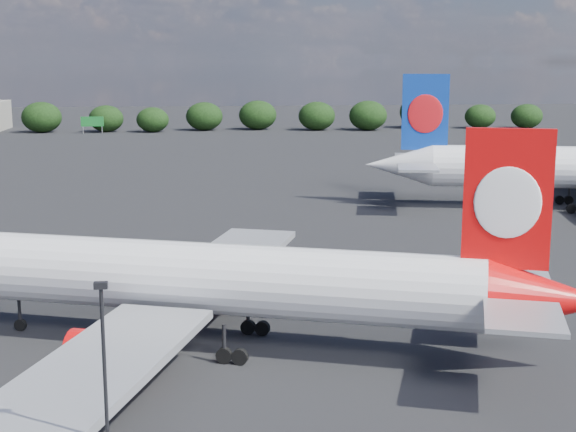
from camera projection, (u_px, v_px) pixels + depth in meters
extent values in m
plane|color=black|center=(124.00, 210.00, 104.29)|extent=(500.00, 500.00, 0.00)
cylinder|color=white|center=(209.00, 278.00, 53.41)|extent=(35.57, 16.40, 4.74)
cone|color=red|center=(551.00, 299.00, 48.68)|extent=(8.73, 6.99, 4.74)
cube|color=red|center=(507.00, 199.00, 48.15)|extent=(5.08, 2.17, 8.53)
ellipsoid|color=white|center=(507.00, 203.00, 47.91)|extent=(3.82, 1.50, 4.36)
ellipsoid|color=white|center=(507.00, 201.00, 48.46)|extent=(3.82, 1.50, 4.36)
cube|color=gray|center=(524.00, 317.00, 44.03)|extent=(5.91, 6.78, 0.28)
cube|color=gray|center=(514.00, 270.00, 54.02)|extent=(5.91, 6.78, 0.28)
cube|color=gray|center=(101.00, 364.00, 42.30)|extent=(12.10, 19.94, 0.52)
cube|color=gray|center=(234.00, 256.00, 65.92)|extent=(12.10, 19.94, 0.52)
cylinder|color=red|center=(108.00, 352.00, 47.49)|extent=(5.32, 3.99, 2.56)
cube|color=gray|center=(108.00, 342.00, 47.36)|extent=(2.06, 0.96, 1.14)
cylinder|color=red|center=(194.00, 284.00, 62.02)|extent=(5.32, 3.99, 2.56)
cube|color=gray|center=(193.00, 276.00, 61.89)|extent=(2.06, 0.96, 1.14)
cylinder|color=black|center=(224.00, 342.00, 50.90)|extent=(0.34, 0.34, 2.37)
cylinder|color=black|center=(224.00, 355.00, 51.07)|extent=(1.13, 0.75, 1.04)
cylinder|color=black|center=(240.00, 357.00, 50.85)|extent=(1.13, 0.75, 1.04)
cylinder|color=black|center=(248.00, 315.00, 56.35)|extent=(0.34, 0.34, 2.37)
cylinder|color=black|center=(248.00, 327.00, 56.52)|extent=(1.13, 0.75, 1.04)
cylinder|color=black|center=(262.00, 328.00, 56.30)|extent=(1.13, 0.75, 1.04)
cylinder|color=black|center=(20.00, 312.00, 57.13)|extent=(0.29, 0.29, 2.37)
cylinder|color=black|center=(20.00, 325.00, 57.31)|extent=(0.92, 0.60, 0.85)
cone|color=white|center=(398.00, 165.00, 106.21)|extent=(9.74, 7.26, 5.47)
cube|color=#0E369A|center=(425.00, 112.00, 104.55)|extent=(5.99, 1.86, 9.85)
ellipsoid|color=red|center=(425.00, 114.00, 104.26)|extent=(4.53, 1.22, 5.03)
ellipsoid|color=red|center=(425.00, 113.00, 104.90)|extent=(4.53, 1.22, 5.03)
cube|color=gray|center=(418.00, 168.00, 100.03)|extent=(6.25, 7.49, 0.33)
cube|color=gray|center=(413.00, 157.00, 111.78)|extent=(6.25, 7.49, 0.33)
cylinder|color=black|center=(571.00, 209.00, 101.66)|extent=(1.28, 0.74, 1.20)
cylinder|color=black|center=(569.00, 193.00, 107.74)|extent=(0.37, 0.37, 2.74)
cylinder|color=black|center=(569.00, 200.00, 107.94)|extent=(1.28, 0.74, 1.20)
cylinder|color=black|center=(559.00, 200.00, 108.07)|extent=(1.28, 0.74, 1.20)
cylinder|color=black|center=(106.00, 406.00, 33.03)|extent=(0.16, 0.16, 9.98)
cube|color=black|center=(101.00, 285.00, 32.06)|extent=(0.55, 0.30, 0.28)
cube|color=#125E21|center=(92.00, 121.00, 214.81)|extent=(6.00, 0.30, 2.60)
cylinder|color=#92959A|center=(83.00, 130.00, 214.95)|extent=(0.20, 0.20, 2.00)
cylinder|color=#92959A|center=(102.00, 130.00, 215.51)|extent=(0.20, 0.20, 2.00)
cube|color=gold|center=(204.00, 116.00, 223.89)|extent=(5.00, 0.30, 3.00)
cylinder|color=#92959A|center=(204.00, 126.00, 224.41)|extent=(0.30, 0.30, 2.50)
ellipsoid|color=black|center=(42.00, 117.00, 217.24)|extent=(10.81, 9.15, 8.31)
ellipsoid|color=black|center=(106.00, 119.00, 219.33)|extent=(9.47, 8.02, 7.29)
ellipsoid|color=black|center=(153.00, 120.00, 218.49)|extent=(8.82, 7.47, 6.79)
ellipsoid|color=black|center=(204.00, 116.00, 223.98)|extent=(10.28, 8.70, 7.91)
ellipsoid|color=black|center=(258.00, 115.00, 226.69)|extent=(10.70, 9.06, 8.23)
ellipsoid|color=black|center=(317.00, 116.00, 224.59)|extent=(10.41, 8.81, 8.01)
ellipsoid|color=black|center=(368.00, 115.00, 224.43)|extent=(10.79, 9.13, 8.30)
ellipsoid|color=black|center=(420.00, 112.00, 231.71)|extent=(12.09, 10.23, 9.30)
ellipsoid|color=black|center=(480.00, 116.00, 230.96)|extent=(9.00, 7.61, 6.92)
ellipsoid|color=black|center=(527.00, 116.00, 230.73)|extent=(9.19, 7.78, 7.07)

